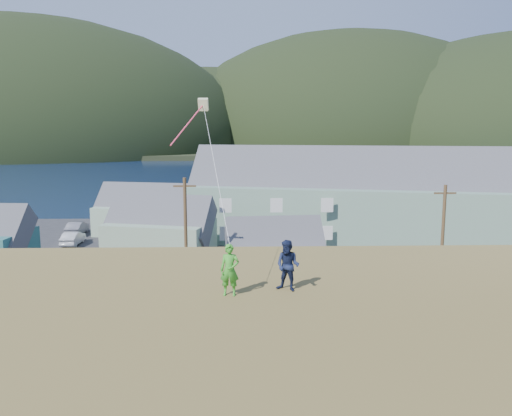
{
  "coord_description": "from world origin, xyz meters",
  "views": [
    {
      "loc": [
        1.37,
        -33.52,
        12.15
      ],
      "look_at": [
        2.0,
        -11.93,
        8.8
      ],
      "focal_mm": 35.0,
      "sensor_mm": 36.0,
      "label": 1
    }
  ],
  "objects": [
    {
      "name": "wharf",
      "position": [
        -6.0,
        40.0,
        0.45
      ],
      "size": [
        26.0,
        14.0,
        0.9
      ],
      "primitive_type": "cube",
      "color": "gray",
      "rests_on": "ground"
    },
    {
      "name": "far_hills",
      "position": [
        35.59,
        279.38,
        2.0
      ],
      "size": [
        760.0,
        265.0,
        143.0
      ],
      "color": "black",
      "rests_on": "ground"
    },
    {
      "name": "shed_palegreen_far",
      "position": [
        -10.09,
        24.72,
        2.81
      ],
      "size": [
        12.03,
        8.43,
        7.37
      ],
      "rotation": [
        0.0,
        0.0,
        -0.22
      ],
      "color": "gray",
      "rests_on": "waterfront_lot"
    },
    {
      "name": "kite_flyer_navy",
      "position": [
        2.8,
        -18.52,
        8.0
      ],
      "size": [
        0.97,
        0.9,
        1.6
      ],
      "primitive_type": "imported",
      "rotation": [
        0.0,
        0.0,
        -0.49
      ],
      "color": "#17203F",
      "rests_on": "hillside"
    },
    {
      "name": "lodge",
      "position": [
        13.79,
        19.88,
        4.88
      ],
      "size": [
        37.46,
        18.07,
        12.71
      ],
      "rotation": [
        0.0,
        0.0,
        -0.23
      ],
      "color": "gray",
      "rests_on": "waterfront_lot"
    },
    {
      "name": "parked_cars",
      "position": [
        -9.34,
        22.31,
        0.86
      ],
      "size": [
        21.55,
        12.54,
        1.55
      ],
      "color": "black",
      "rests_on": "waterfront_lot"
    },
    {
      "name": "ground",
      "position": [
        0.0,
        0.0,
        0.0
      ],
      "size": [
        900.0,
        900.0,
        0.0
      ],
      "primitive_type": "plane",
      "color": "#0A1638",
      "rests_on": "ground"
    },
    {
      "name": "utility_poles",
      "position": [
        -2.4,
        1.5,
        4.57
      ],
      "size": [
        34.12,
        0.24,
        9.58
      ],
      "color": "#47331E",
      "rests_on": "waterfront_lot"
    },
    {
      "name": "shed_white",
      "position": [
        4.05,
        6.0,
        2.42
      ],
      "size": [
        8.3,
        5.9,
        6.27
      ],
      "rotation": [
        0.0,
        0.0,
        0.09
      ],
      "color": "beige",
      "rests_on": "waterfront_lot"
    },
    {
      "name": "waterfront_lot",
      "position": [
        0.0,
        17.0,
        0.06
      ],
      "size": [
        72.0,
        36.0,
        0.12
      ],
      "primitive_type": "cube",
      "color": "#28282B",
      "rests_on": "ground"
    },
    {
      "name": "kite_rig",
      "position": [
        -0.44,
        -10.41,
        13.13
      ],
      "size": [
        1.33,
        4.66,
        10.05
      ],
      "color": "beige",
      "rests_on": "ground"
    },
    {
      "name": "far_shore",
      "position": [
        0.0,
        330.0,
        1.0
      ],
      "size": [
        900.0,
        320.0,
        2.0
      ],
      "primitive_type": "cube",
      "color": "black",
      "rests_on": "ground"
    },
    {
      "name": "kite_flyer_green",
      "position": [
        1.0,
        -18.92,
        7.99
      ],
      "size": [
        0.62,
        0.44,
        1.59
      ],
      "primitive_type": "imported",
      "rotation": [
        0.0,
        0.0,
        -0.12
      ],
      "color": "green",
      "rests_on": "hillside"
    },
    {
      "name": "shed_palegreen_near",
      "position": [
        -6.49,
        13.85,
        2.74
      ],
      "size": [
        11.19,
        8.45,
        7.28
      ],
      "rotation": [
        0.0,
        0.0,
        -0.24
      ],
      "color": "gray",
      "rests_on": "waterfront_lot"
    },
    {
      "name": "grass_strip",
      "position": [
        0.0,
        -2.0,
        0.05
      ],
      "size": [
        110.0,
        8.0,
        0.1
      ],
      "primitive_type": "cube",
      "color": "#4C3D19",
      "rests_on": "ground"
    }
  ]
}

